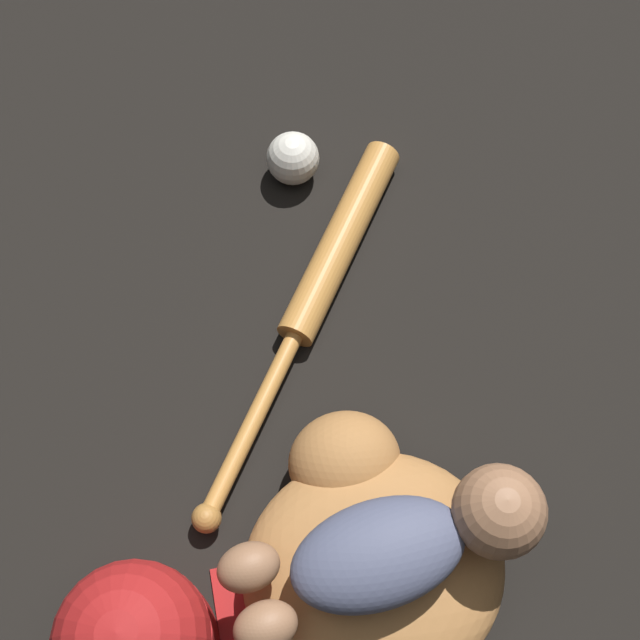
{
  "coord_description": "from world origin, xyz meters",
  "views": [
    {
      "loc": [
        -0.09,
        -0.13,
        1.04
      ],
      "look_at": [
        0.14,
        0.26,
        0.08
      ],
      "focal_mm": 50.0,
      "sensor_mm": 36.0,
      "label": 1
    }
  ],
  "objects_px": {
    "baby_figure": "(405,545)",
    "baseball_bat": "(324,275)",
    "baseball": "(293,158)",
    "baseball_glove": "(369,550)"
  },
  "relations": [
    {
      "from": "baby_figure",
      "to": "baseball_bat",
      "type": "distance_m",
      "value": 0.39
    },
    {
      "from": "baby_figure",
      "to": "baseball_bat",
      "type": "xyz_separation_m",
      "value": [
        0.12,
        0.36,
        -0.12
      ]
    },
    {
      "from": "baseball",
      "to": "baseball_bat",
      "type": "bearing_deg",
      "value": -106.72
    },
    {
      "from": "baseball_bat",
      "to": "baseball",
      "type": "height_order",
      "value": "baseball"
    },
    {
      "from": "baby_figure",
      "to": "baseball_bat",
      "type": "height_order",
      "value": "baby_figure"
    },
    {
      "from": "baseball_glove",
      "to": "baby_figure",
      "type": "xyz_separation_m",
      "value": [
        0.02,
        -0.03,
        0.09
      ]
    },
    {
      "from": "baseball_glove",
      "to": "baby_figure",
      "type": "bearing_deg",
      "value": -50.18
    },
    {
      "from": "baseball_bat",
      "to": "baseball_glove",
      "type": "bearing_deg",
      "value": -112.76
    },
    {
      "from": "baby_figure",
      "to": "baseball",
      "type": "bearing_deg",
      "value": 72.29
    },
    {
      "from": "baseball_glove",
      "to": "baseball",
      "type": "relative_size",
      "value": 4.93
    }
  ]
}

